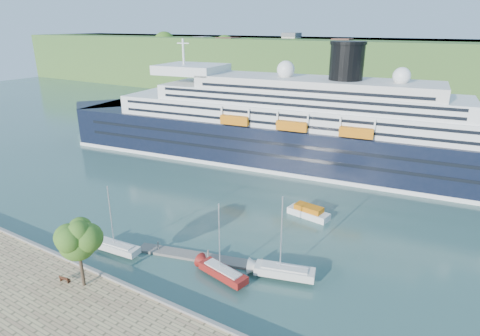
# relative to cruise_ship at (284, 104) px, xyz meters

# --- Properties ---
(ground) EXTENTS (400.00, 400.00, 0.00)m
(ground) POSITION_rel_cruise_ship_xyz_m (5.75, -52.46, -13.42)
(ground) COLOR #2F544F
(ground) RESTS_ON ground
(far_hillside) EXTENTS (400.00, 50.00, 24.00)m
(far_hillside) POSITION_rel_cruise_ship_xyz_m (5.75, 92.54, -1.42)
(far_hillside) COLOR #2F5C25
(far_hillside) RESTS_ON ground
(quay_coping) EXTENTS (220.00, 0.50, 0.30)m
(quay_coping) POSITION_rel_cruise_ship_xyz_m (5.75, -52.66, -12.27)
(quay_coping) COLOR slate
(quay_coping) RESTS_ON promenade
(cruise_ship) EXTENTS (120.75, 32.17, 26.84)m
(cruise_ship) POSITION_rel_cruise_ship_xyz_m (0.00, 0.00, 0.00)
(cruise_ship) COLOR black
(cruise_ship) RESTS_ON ground
(park_bench) EXTENTS (1.43, 0.75, 0.87)m
(park_bench) POSITION_rel_cruise_ship_xyz_m (-1.96, -55.82, -11.98)
(park_bench) COLOR #472414
(park_bench) RESTS_ON promenade
(promenade_tree) EXTENTS (5.61, 5.61, 9.29)m
(promenade_tree) POSITION_rel_cruise_ship_xyz_m (0.51, -55.09, -7.77)
(promenade_tree) COLOR #2B5D18
(promenade_tree) RESTS_ON promenade
(floating_pontoon) EXTENTS (16.64, 6.27, 0.37)m
(floating_pontoon) POSITION_rel_cruise_ship_xyz_m (7.16, -42.34, -13.23)
(floating_pontoon) COLOR gray
(floating_pontoon) RESTS_ON ground
(sailboat_white_near) EXTENTS (7.53, 2.68, 9.53)m
(sailboat_white_near) POSITION_rel_cruise_ship_xyz_m (-2.62, -47.09, -8.65)
(sailboat_white_near) COLOR silver
(sailboat_white_near) RESTS_ON ground
(sailboat_red) EXTENTS (7.79, 3.55, 9.72)m
(sailboat_red) POSITION_rel_cruise_ship_xyz_m (13.11, -44.56, -8.56)
(sailboat_red) COLOR maroon
(sailboat_red) RESTS_ON ground
(sailboat_white_far) EXTENTS (8.53, 4.44, 10.61)m
(sailboat_white_far) POSITION_rel_cruise_ship_xyz_m (19.56, -40.52, -8.11)
(sailboat_white_far) COLOR silver
(sailboat_white_far) RESTS_ON ground
(tender_launch) EXTENTS (7.27, 3.38, 1.93)m
(tender_launch) POSITION_rel_cruise_ship_xyz_m (15.62, -22.86, -12.45)
(tender_launch) COLOR #CD690C
(tender_launch) RESTS_ON ground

